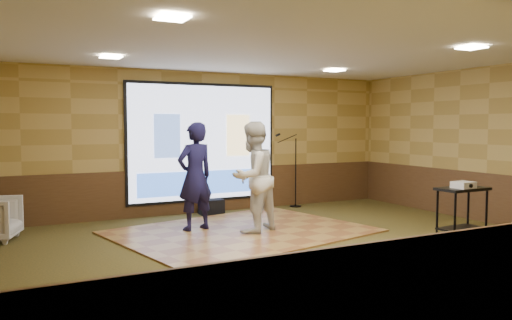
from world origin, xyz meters
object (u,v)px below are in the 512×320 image
dance_floor (242,231)px  duffel_bag (211,207)px  player_left (195,176)px  projector_screen (203,144)px  mic_stand (294,185)px  av_table (462,205)px  projector (463,185)px  player_right (253,177)px

dance_floor → duffel_bag: 1.94m
dance_floor → player_left: (-0.70, 0.44, 0.96)m
projector_screen → player_left: (-0.81, -1.73, -0.50)m
player_left → duffel_bag: player_left is taller
mic_stand → duffel_bag: (-2.03, -0.03, -0.34)m
mic_stand → duffel_bag: 2.06m
projector_screen → av_table: bearing=-58.4°
av_table → projector: bearing=-132.4°
av_table → dance_floor: bearing=141.6°
player_right → player_left: bearing=-60.1°
duffel_bag → av_table: bearing=-57.6°
projector_screen → player_left: 1.97m
player_left → mic_stand: bearing=-166.1°
projector → duffel_bag: projector is taller
projector → mic_stand: 4.31m
projector → duffel_bag: 5.02m
projector_screen → duffel_bag: (0.07, -0.25, -1.32)m
projector → duffel_bag: size_ratio=0.63×
projector_screen → mic_stand: size_ratio=1.96×
player_right → av_table: player_right is taller
player_left → player_right: 1.03m
av_table → mic_stand: 4.23m
player_left → projector: bearing=128.2°
player_right → projector: size_ratio=6.11×
projector → player_left: bearing=138.5°
projector_screen → mic_stand: bearing=-6.1°
mic_stand → player_right: bearing=-158.1°
mic_stand → projector: bearing=-106.0°
duffel_bag → player_right: bearing=-91.5°
dance_floor → av_table: av_table is taller
player_right → duffel_bag: (0.06, 2.08, -0.83)m
player_left → av_table: size_ratio=2.15×
dance_floor → player_right: size_ratio=2.17×
mic_stand → duffel_bag: size_ratio=3.40×
player_right → projector: 3.40m
dance_floor → mic_stand: 2.99m
projector_screen → dance_floor: size_ratio=0.80×
dance_floor → duffel_bag: size_ratio=8.31×
player_right → mic_stand: player_right is taller
projector_screen → player_left: size_ratio=1.75×
dance_floor → projector: size_ratio=13.25×
player_right → mic_stand: size_ratio=1.12×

